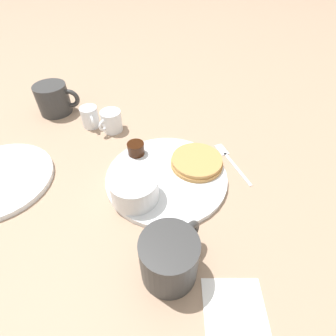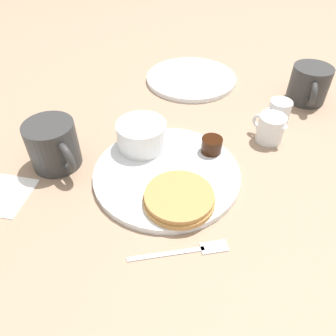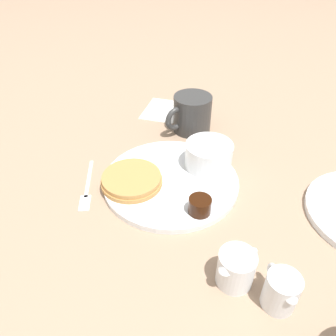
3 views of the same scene
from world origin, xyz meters
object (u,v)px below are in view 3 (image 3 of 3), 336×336
at_px(creamer_pitcher_near, 236,268).
at_px(fork, 87,190).
at_px(plate, 171,181).
at_px(bowl, 209,154).
at_px(coffee_mug, 191,114).
at_px(creamer_pitcher_far, 281,291).

height_order(creamer_pitcher_near, fork, creamer_pitcher_near).
xyz_separation_m(plate, bowl, (0.04, -0.08, 0.03)).
xyz_separation_m(bowl, creamer_pitcher_near, (-0.26, -0.01, -0.01)).
distance_m(plate, creamer_pitcher_near, 0.24).
distance_m(bowl, fork, 0.25).
distance_m(coffee_mug, creamer_pitcher_far, 0.47).
bearing_deg(plate, creamer_pitcher_far, -150.36).
distance_m(creamer_pitcher_far, fork, 0.39).
bearing_deg(creamer_pitcher_far, creamer_pitcher_near, 56.65).
relative_size(creamer_pitcher_far, fork, 0.46).
height_order(creamer_pitcher_far, fork, creamer_pitcher_far).
relative_size(plate, bowl, 2.78).
xyz_separation_m(coffee_mug, fork, (-0.23, 0.21, -0.04)).
height_order(bowl, creamer_pitcher_far, bowl).
bearing_deg(creamer_pitcher_near, fork, 52.25).
bearing_deg(plate, bowl, -61.32).
bearing_deg(coffee_mug, fork, 136.43).
bearing_deg(creamer_pitcher_near, creamer_pitcher_far, -123.35).
xyz_separation_m(plate, creamer_pitcher_near, (-0.22, -0.09, 0.02)).
bearing_deg(fork, creamer_pitcher_near, -127.75).
xyz_separation_m(plate, creamer_pitcher_far, (-0.25, -0.14, 0.02)).
xyz_separation_m(bowl, fork, (-0.06, 0.24, -0.04)).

